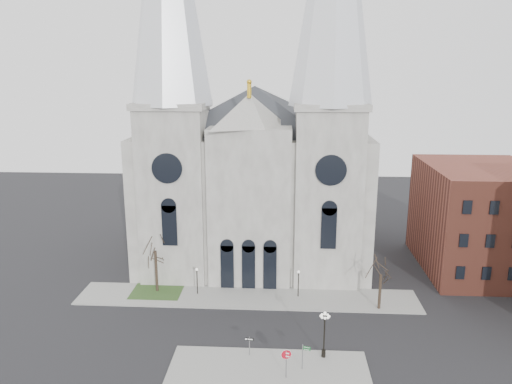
# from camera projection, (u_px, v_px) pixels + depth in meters

# --- Properties ---
(ground) EXTENTS (160.00, 160.00, 0.00)m
(ground) POSITION_uv_depth(u_px,v_px,m) (239.00, 349.00, 48.18)
(ground) COLOR black
(ground) RESTS_ON ground
(sidewalk_near) EXTENTS (18.00, 10.00, 0.14)m
(sidewalk_near) POSITION_uv_depth(u_px,v_px,m) (268.00, 381.00, 43.16)
(sidewalk_near) COLOR gray
(sidewalk_near) RESTS_ON ground
(sidewalk_far) EXTENTS (40.00, 6.00, 0.14)m
(sidewalk_far) POSITION_uv_depth(u_px,v_px,m) (247.00, 297.00, 58.82)
(sidewalk_far) COLOR gray
(sidewalk_far) RESTS_ON ground
(grass_patch) EXTENTS (6.00, 5.00, 0.18)m
(grass_patch) POSITION_uv_depth(u_px,v_px,m) (157.00, 291.00, 60.40)
(grass_patch) COLOR #25401B
(grass_patch) RESTS_ON ground
(cathedral) EXTENTS (33.00, 26.66, 54.00)m
(cathedral) POSITION_uv_depth(u_px,v_px,m) (253.00, 129.00, 65.82)
(cathedral) COLOR gray
(cathedral) RESTS_ON ground
(bg_building_brick) EXTENTS (14.00, 18.00, 14.00)m
(bg_building_brick) POSITION_uv_depth(u_px,v_px,m) (479.00, 218.00, 66.10)
(bg_building_brick) COLOR brown
(bg_building_brick) RESTS_ON ground
(tree_left) EXTENTS (3.20, 3.20, 7.50)m
(tree_left) POSITION_uv_depth(u_px,v_px,m) (155.00, 248.00, 59.06)
(tree_left) COLOR black
(tree_left) RESTS_ON ground
(tree_right) EXTENTS (3.20, 3.20, 6.00)m
(tree_right) POSITION_uv_depth(u_px,v_px,m) (381.00, 272.00, 54.97)
(tree_right) COLOR black
(tree_right) RESTS_ON ground
(ped_lamp_left) EXTENTS (0.32, 0.32, 3.26)m
(ped_lamp_left) POSITION_uv_depth(u_px,v_px,m) (197.00, 277.00, 59.09)
(ped_lamp_left) COLOR black
(ped_lamp_left) RESTS_ON sidewalk_far
(ped_lamp_right) EXTENTS (0.32, 0.32, 3.26)m
(ped_lamp_right) POSITION_uv_depth(u_px,v_px,m) (298.00, 279.00, 58.41)
(ped_lamp_right) COLOR black
(ped_lamp_right) RESTS_ON sidewalk_far
(stop_sign) EXTENTS (0.97, 0.24, 2.73)m
(stop_sign) POSITION_uv_depth(u_px,v_px,m) (286.00, 358.00, 43.09)
(stop_sign) COLOR slate
(stop_sign) RESTS_ON sidewalk_near
(globe_lamp) EXTENTS (1.05, 1.05, 4.62)m
(globe_lamp) POSITION_uv_depth(u_px,v_px,m) (324.00, 329.00, 45.95)
(globe_lamp) COLOR black
(globe_lamp) RESTS_ON sidewalk_near
(one_way_sign) EXTENTS (0.84, 0.13, 1.92)m
(one_way_sign) POSITION_uv_depth(u_px,v_px,m) (249.00, 342.00, 46.58)
(one_way_sign) COLOR slate
(one_way_sign) RESTS_ON sidewalk_near
(street_name_sign) EXTENTS (0.75, 0.26, 2.40)m
(street_name_sign) POSITION_uv_depth(u_px,v_px,m) (303.00, 355.00, 44.42)
(street_name_sign) COLOR slate
(street_name_sign) RESTS_ON sidewalk_near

